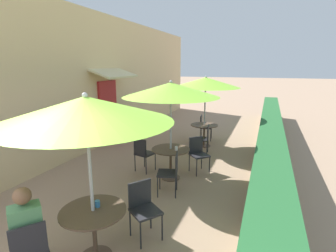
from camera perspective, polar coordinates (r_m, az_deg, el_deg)
The scene contains 18 objects.
cafe_facade_wall at distance 9.50m, azimuth -12.02°, elevation 9.76°, with size 0.98×14.26×4.20m.
planter_hedge at distance 8.27m, azimuth 21.32°, elevation -2.23°, with size 0.60×13.26×1.01m.
patio_table_near at distance 3.85m, azimuth -15.86°, elevation -19.38°, with size 0.88×0.88×0.72m.
patio_umbrella_near at distance 3.31m, azimuth -17.48°, elevation 3.46°, with size 2.15×2.15×2.27m.
cafe_chair_near_left at distance 4.17m, azimuth -5.41°, elevation -16.80°, with size 0.56×0.56×0.87m.
cafe_chair_near_right at distance 3.72m, azimuth -27.94°, elevation -22.48°, with size 0.56×0.56×0.87m.
seated_patron_near_right at distance 3.72m, azimuth -28.39°, elevation -19.36°, with size 0.51×0.50×1.25m.
coffee_cup_near at distance 3.81m, azimuth -15.12°, elevation -16.02°, with size 0.07×0.07×0.09m.
patio_table_mid at distance 6.09m, azimuth 0.58°, elevation -6.48°, with size 0.88×0.88×0.72m.
patio_umbrella_mid at distance 5.76m, azimuth 0.62°, elevation 7.88°, with size 2.15×2.15×2.27m.
cafe_chair_mid_left at distance 5.37m, azimuth 0.69°, elevation -9.63°, with size 0.49×0.49×0.87m.
cafe_chair_mid_right at distance 6.51m, azimuth 6.53°, elevation -5.58°, with size 0.57×0.57×0.87m.
cafe_chair_mid_back at distance 6.50m, azimuth -5.47°, elevation -5.60°, with size 0.49×0.49×0.87m.
coffee_cup_mid at distance 5.91m, azimuth 1.82°, elevation -4.89°, with size 0.07×0.07×0.09m.
patio_table_far at distance 8.58m, azimuth 7.88°, elevation -0.80°, with size 0.88×0.88×0.72m.
patio_umbrella_far at distance 8.36m, azimuth 8.20°, elevation 9.35°, with size 2.15×2.15×2.27m.
cafe_chair_far_left at distance 9.35m, azimuth 7.86°, elevation 0.12°, with size 0.45×0.45×0.87m.
cafe_chair_far_right at distance 7.84m, azimuth 7.89°, elevation -2.41°, with size 0.45×0.45×0.87m.
Camera 1 is at (2.60, -0.98, 2.58)m, focal length 28.00 mm.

